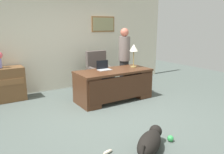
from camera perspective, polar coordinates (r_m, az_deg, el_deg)
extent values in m
plane|color=#4C5651|center=(4.67, 0.71, -9.90)|extent=(12.00, 12.00, 0.00)
cube|color=beige|center=(6.64, -11.79, 8.75)|extent=(7.00, 0.12, 2.70)
cube|color=olive|center=(7.09, -2.25, 13.25)|extent=(0.79, 0.03, 0.47)
cube|color=#959568|center=(7.07, -2.17, 13.25)|extent=(0.71, 0.01, 0.39)
cube|color=#4C2B19|center=(5.46, 0.39, 1.51)|extent=(1.84, 0.83, 0.05)
cube|color=#4C2B19|center=(5.19, -6.50, -3.46)|extent=(0.36, 0.77, 0.70)
cube|color=#4C2B19|center=(5.97, 6.37, -1.27)|extent=(0.36, 0.77, 0.70)
cube|color=#412415|center=(5.23, 2.68, -2.87)|extent=(1.74, 0.04, 0.56)
cube|color=#564C47|center=(6.35, -2.94, -0.14)|extent=(0.60, 0.58, 0.18)
cylinder|color=black|center=(6.41, -2.92, -2.14)|extent=(0.10, 0.10, 0.28)
cylinder|color=black|center=(6.44, -2.91, -3.13)|extent=(0.52, 0.52, 0.05)
cube|color=#564C47|center=(6.48, -4.04, 3.80)|extent=(0.60, 0.12, 0.64)
cube|color=#564C47|center=(6.19, -5.06, 1.36)|extent=(0.08, 0.50, 0.22)
cube|color=#564C47|center=(6.44, -0.95, 1.88)|extent=(0.08, 0.50, 0.22)
cylinder|color=#262323|center=(6.48, 3.07, 0.55)|extent=(0.26, 0.26, 0.83)
cylinder|color=slate|center=(6.36, 3.16, 7.20)|extent=(0.32, 0.32, 0.67)
sphere|color=#C96955|center=(6.33, 3.21, 11.27)|extent=(0.23, 0.23, 0.23)
ellipsoid|color=black|center=(3.44, 9.45, -16.28)|extent=(0.73, 0.61, 0.30)
sphere|color=black|center=(3.71, 11.00, -13.35)|extent=(0.20, 0.20, 0.20)
cylinder|color=black|center=(3.15, 7.61, -18.76)|extent=(0.15, 0.12, 0.21)
cube|color=#B2B5BA|center=(5.45, -1.92, 1.84)|extent=(0.32, 0.22, 0.01)
cube|color=black|center=(5.52, -2.49, 3.16)|extent=(0.32, 0.01, 0.21)
cylinder|color=#9E8447|center=(5.86, 5.46, 2.64)|extent=(0.16, 0.16, 0.02)
cylinder|color=#9E8447|center=(5.83, 5.50, 4.64)|extent=(0.02, 0.02, 0.39)
cone|color=silver|center=(5.80, 5.57, 7.42)|extent=(0.22, 0.22, 0.18)
cylinder|color=#8D8CCD|center=(5.94, -26.65, 3.16)|extent=(0.10, 0.10, 0.24)
sphere|color=green|center=(3.84, 14.61, -14.87)|extent=(0.10, 0.10, 0.10)
ellipsoid|color=beige|center=(3.44, -1.09, -18.46)|extent=(0.17, 0.07, 0.05)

